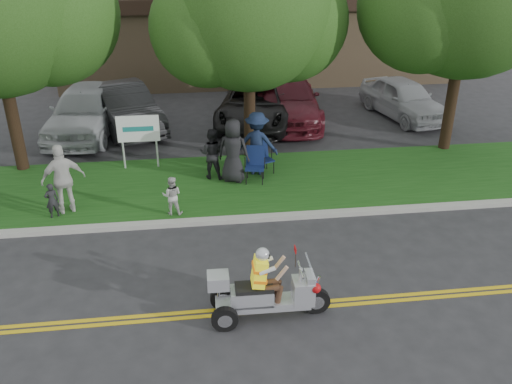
{
  "coord_description": "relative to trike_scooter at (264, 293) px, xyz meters",
  "views": [
    {
      "loc": [
        -1.34,
        -8.92,
        6.8
      ],
      "look_at": [
        0.04,
        2.0,
        1.33
      ],
      "focal_mm": 38.0,
      "sensor_mm": 36.0,
      "label": 1
    }
  ],
  "objects": [
    {
      "name": "ground",
      "position": [
        0.15,
        0.7,
        -0.54
      ],
      "size": [
        120.0,
        120.0,
        0.0
      ],
      "primitive_type": "plane",
      "color": "#28282B",
      "rests_on": "ground"
    },
    {
      "name": "parked_car_mid",
      "position": [
        1.28,
        11.2,
        0.24
      ],
      "size": [
        3.81,
        6.05,
        1.56
      ],
      "primitive_type": "imported",
      "rotation": [
        0.0,
        0.0,
        -0.23
      ],
      "color": "black",
      "rests_on": "ground"
    },
    {
      "name": "tree_mid",
      "position": [
        0.71,
        7.94,
        3.9
      ],
      "size": [
        5.88,
        4.8,
        7.05
      ],
      "color": "#332114",
      "rests_on": "ground"
    },
    {
      "name": "spectator_chair_b",
      "position": [
        -0.04,
        5.98,
        0.49
      ],
      "size": [
        1.06,
        0.87,
        1.85
      ],
      "primitive_type": "imported",
      "rotation": [
        0.0,
        0.0,
        2.79
      ],
      "color": "black",
      "rests_on": "grass_verge"
    },
    {
      "name": "trike_scooter",
      "position": [
        0.0,
        0.0,
        0.0
      ],
      "size": [
        2.35,
        0.79,
        1.54
      ],
      "rotation": [
        0.0,
        0.0,
        -0.02
      ],
      "color": "black",
      "rests_on": "ground"
    },
    {
      "name": "child_right",
      "position": [
        -1.77,
        4.2,
        0.08
      ],
      "size": [
        0.55,
        0.45,
        1.03
      ],
      "primitive_type": "imported",
      "rotation": [
        0.0,
        0.0,
        3.01
      ],
      "color": "#B9BAB3",
      "rests_on": "grass_verge"
    },
    {
      "name": "parked_car_far_left",
      "position": [
        -4.85,
        10.86,
        0.35
      ],
      "size": [
        2.73,
        5.41,
        1.77
      ],
      "primitive_type": "imported",
      "rotation": [
        0.0,
        0.0,
        -0.13
      ],
      "color": "#B0B4B8",
      "rests_on": "ground"
    },
    {
      "name": "spectator_chair_a",
      "position": [
        0.69,
        6.44,
        0.51
      ],
      "size": [
        1.36,
        0.99,
        1.89
      ],
      "primitive_type": "imported",
      "rotation": [
        0.0,
        0.0,
        2.88
      ],
      "color": "#172340",
      "rests_on": "grass_verge"
    },
    {
      "name": "parked_car_left",
      "position": [
        -3.57,
        11.24,
        0.27
      ],
      "size": [
        3.4,
        5.17,
        1.61
      ],
      "primitive_type": "imported",
      "rotation": [
        0.0,
        0.0,
        0.38
      ],
      "color": "#2B2B2E",
      "rests_on": "ground"
    },
    {
      "name": "spectator_adult_mid",
      "position": [
        -0.63,
        6.29,
        0.32
      ],
      "size": [
        0.87,
        0.77,
        1.5
      ],
      "primitive_type": "imported",
      "rotation": [
        0.0,
        0.0,
        2.83
      ],
      "color": "black",
      "rests_on": "grass_verge"
    },
    {
      "name": "parked_car_far_right",
      "position": [
        7.04,
        11.26,
        0.21
      ],
      "size": [
        2.66,
        4.64,
        1.49
      ],
      "primitive_type": "imported",
      "rotation": [
        0.0,
        0.0,
        0.22
      ],
      "color": "#9C9EA2",
      "rests_on": "ground"
    },
    {
      "name": "lawn_chair_a",
      "position": [
        0.58,
        5.95,
        0.14
      ],
      "size": [
        0.63,
        0.65,
        1.01
      ],
      "rotation": [
        0.0,
        0.0,
        -0.21
      ],
      "color": "black",
      "rests_on": "grass_verge"
    },
    {
      "name": "parked_car_right",
      "position": [
        2.51,
        11.6,
        0.29
      ],
      "size": [
        2.76,
        5.85,
        1.65
      ],
      "primitive_type": "imported",
      "rotation": [
        0.0,
        0.0,
        -0.08
      ],
      "color": "#56141E",
      "rests_on": "ground"
    },
    {
      "name": "spectator_adult_right",
      "position": [
        -4.46,
        4.66,
        0.49
      ],
      "size": [
        1.17,
        0.79,
        1.84
      ],
      "primitive_type": "imported",
      "rotation": [
        0.0,
        0.0,
        3.49
      ],
      "color": "silver",
      "rests_on": "grass_verge"
    },
    {
      "name": "child_left",
      "position": [
        -4.76,
        4.4,
        0.03
      ],
      "size": [
        0.4,
        0.35,
        0.93
      ],
      "primitive_type": "imported",
      "rotation": [
        0.0,
        0.0,
        3.58
      ],
      "color": "black",
      "rests_on": "grass_verge"
    },
    {
      "name": "grass_verge",
      "position": [
        0.15,
        5.9,
        -0.48
      ],
      "size": [
        60.0,
        4.0,
        0.1
      ],
      "primitive_type": "cube",
      "color": "#184813",
      "rests_on": "ground"
    },
    {
      "name": "centerline_near",
      "position": [
        0.15,
        0.12,
        -0.53
      ],
      "size": [
        60.0,
        0.1,
        0.01
      ],
      "primitive_type": "cube",
      "color": "gold",
      "rests_on": "ground"
    },
    {
      "name": "centerline_far",
      "position": [
        0.15,
        0.28,
        -0.53
      ],
      "size": [
        60.0,
        0.1,
        0.01
      ],
      "primitive_type": "cube",
      "color": "gold",
      "rests_on": "ground"
    },
    {
      "name": "curb",
      "position": [
        0.15,
        3.75,
        -0.48
      ],
      "size": [
        60.0,
        0.25,
        0.12
      ],
      "primitive_type": "cube",
      "color": "#A8A89E",
      "rests_on": "ground"
    },
    {
      "name": "business_sign",
      "position": [
        -2.75,
        7.3,
        0.72
      ],
      "size": [
        1.25,
        0.06,
        1.75
      ],
      "color": "silver",
      "rests_on": "ground"
    },
    {
      "name": "lawn_chair_b",
      "position": [
        0.87,
        6.52,
        0.1
      ],
      "size": [
        0.66,
        0.67,
        0.95
      ],
      "rotation": [
        0.0,
        0.0,
        0.4
      ],
      "color": "black",
      "rests_on": "grass_verge"
    },
    {
      "name": "commercial_building",
      "position": [
        2.15,
        19.68,
        1.47
      ],
      "size": [
        18.0,
        8.2,
        4.0
      ],
      "color": "#9E7F5B",
      "rests_on": "ground"
    }
  ]
}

